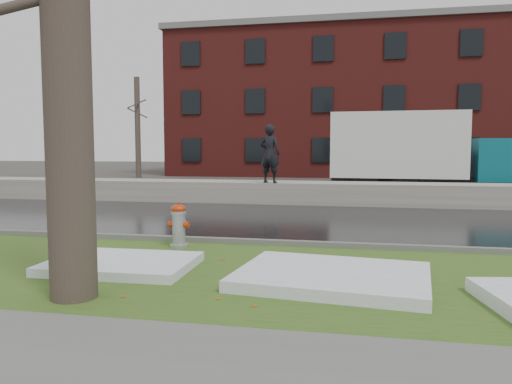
# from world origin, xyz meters

# --- Properties ---
(ground) EXTENTS (120.00, 120.00, 0.00)m
(ground) POSITION_xyz_m (0.00, 0.00, 0.00)
(ground) COLOR #47423D
(ground) RESTS_ON ground
(verge) EXTENTS (60.00, 4.50, 0.04)m
(verge) POSITION_xyz_m (0.00, -1.25, 0.02)
(verge) COLOR #31521B
(verge) RESTS_ON ground
(road) EXTENTS (60.00, 7.00, 0.03)m
(road) POSITION_xyz_m (0.00, 4.50, 0.01)
(road) COLOR black
(road) RESTS_ON ground
(parking_lot) EXTENTS (60.00, 9.00, 0.03)m
(parking_lot) POSITION_xyz_m (0.00, 13.00, 0.01)
(parking_lot) COLOR slate
(parking_lot) RESTS_ON ground
(curb) EXTENTS (60.00, 0.15, 0.14)m
(curb) POSITION_xyz_m (0.00, 1.00, 0.07)
(curb) COLOR slate
(curb) RESTS_ON ground
(snowbank) EXTENTS (60.00, 1.60, 0.75)m
(snowbank) POSITION_xyz_m (0.00, 8.70, 0.38)
(snowbank) COLOR #A9A59B
(snowbank) RESTS_ON ground
(brick_building) EXTENTS (26.00, 12.00, 10.00)m
(brick_building) POSITION_xyz_m (2.00, 30.00, 5.00)
(brick_building) COLOR maroon
(brick_building) RESTS_ON ground
(bg_tree_left) EXTENTS (1.40, 1.62, 6.50)m
(bg_tree_left) POSITION_xyz_m (-12.00, 22.00, 3.33)
(bg_tree_left) COLOR brown
(bg_tree_left) RESTS_ON ground
(bg_tree_center) EXTENTS (1.40, 1.62, 6.50)m
(bg_tree_center) POSITION_xyz_m (-6.00, 26.00, 3.33)
(bg_tree_center) COLOR brown
(bg_tree_center) RESTS_ON ground
(fire_hydrant) EXTENTS (0.42, 0.36, 0.86)m
(fire_hydrant) POSITION_xyz_m (-1.25, 0.40, 0.50)
(fire_hydrant) COLOR #A1A5A9
(fire_hydrant) RESTS_ON verge
(tree) EXTENTS (1.33, 1.49, 7.21)m
(tree) POSITION_xyz_m (-1.43, -2.88, 3.67)
(tree) COLOR brown
(tree) RESTS_ON verge
(box_truck) EXTENTS (10.14, 2.67, 3.37)m
(box_truck) POSITION_xyz_m (4.70, 12.88, 1.78)
(box_truck) COLOR black
(box_truck) RESTS_ON ground
(worker) EXTENTS (0.81, 0.64, 1.96)m
(worker) POSITION_xyz_m (-0.85, 8.10, 1.73)
(worker) COLOR black
(worker) RESTS_ON snowbank
(snow_patch_near) EXTENTS (2.82, 2.30, 0.16)m
(snow_patch_near) POSITION_xyz_m (1.71, -1.50, 0.12)
(snow_patch_near) COLOR white
(snow_patch_near) RESTS_ON verge
(snow_patch_far) EXTENTS (2.23, 1.65, 0.14)m
(snow_patch_far) POSITION_xyz_m (-1.55, -1.33, 0.11)
(snow_patch_far) COLOR white
(snow_patch_far) RESTS_ON verge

